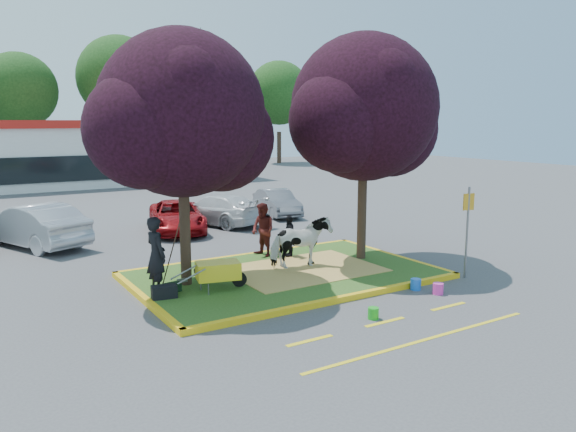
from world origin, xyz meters
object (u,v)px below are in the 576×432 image
calf (211,269)px  bucket_pink (438,289)px  handler (156,255)px  wheelbarrow (219,271)px  cow (300,243)px  sign_post (468,222)px  bucket_green (373,313)px  bucket_blue (416,284)px  car_silver (34,225)px

calf → bucket_pink: bearing=-57.7°
calf → handler: size_ratio=0.52×
wheelbarrow → bucket_pink: (4.82, -2.84, -0.51)m
cow → bucket_pink: (1.87, -3.58, -0.75)m
wheelbarrow → sign_post: bearing=-4.0°
handler → calf: bearing=-78.0°
calf → wheelbarrow: 1.32m
sign_post → bucket_green: size_ratio=9.81×
handler → sign_post: size_ratio=0.75×
bucket_blue → bucket_green: bearing=-155.1°
car_silver → bucket_pink: bearing=102.2°
wheelbarrow → bucket_blue: (4.61, -2.26, -0.51)m
calf → bucket_pink: (4.48, -4.08, -0.22)m
sign_post → bucket_blue: size_ratio=8.79×
wheelbarrow → car_silver: size_ratio=0.42×
handler → sign_post: (8.00, -2.76, 0.49)m
calf → bucket_blue: calf is taller
cow → bucket_pink: cow is taller
handler → cow: bearing=-96.3°
bucket_green → bucket_blue: (2.39, 1.11, 0.02)m
wheelbarrow → sign_post: 7.01m
bucket_pink → car_silver: bearing=124.9°
wheelbarrow → bucket_green: (2.22, -3.36, -0.52)m
car_silver → calf: bearing=92.6°
sign_post → bucket_pink: (-1.79, -0.68, -1.46)m
wheelbarrow → car_silver: car_silver is taller
bucket_pink → bucket_blue: 0.62m
wheelbarrow → sign_post: sign_post is taller
handler → wheelbarrow: size_ratio=0.99×
cow → sign_post: sign_post is taller
bucket_green → car_silver: car_silver is taller
handler → car_silver: handler is taller
handler → sign_post: sign_post is taller
calf → sign_post: sign_post is taller
calf → handler: (-1.74, -0.64, 0.75)m
cow → bucket_green: (-0.73, -4.11, -0.76)m
bucket_green → wheelbarrow: bearing=123.4°
wheelbarrow → bucket_green: bearing=-42.5°
bucket_green → sign_post: bearing=15.4°
bucket_green → handler: bearing=132.3°
calf → sign_post: size_ratio=0.39×
bucket_pink → bucket_blue: bearing=110.1°
handler → sign_post: 8.48m
bucket_pink → car_silver: size_ratio=0.06×
bucket_pink → cow: bearing=117.5°
bucket_pink → bucket_blue: bucket_blue is taller
calf → bucket_blue: (4.26, -3.50, -0.22)m
sign_post → car_silver: bearing=141.5°
cow → wheelbarrow: cow is taller
handler → bucket_green: bearing=-145.8°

